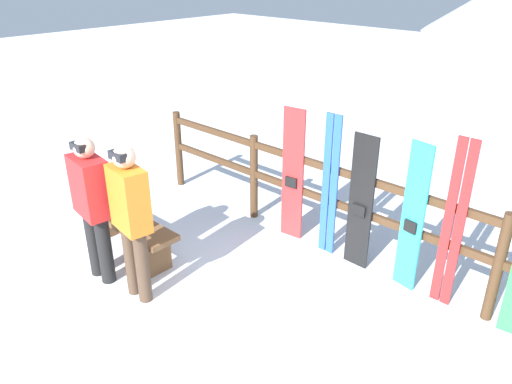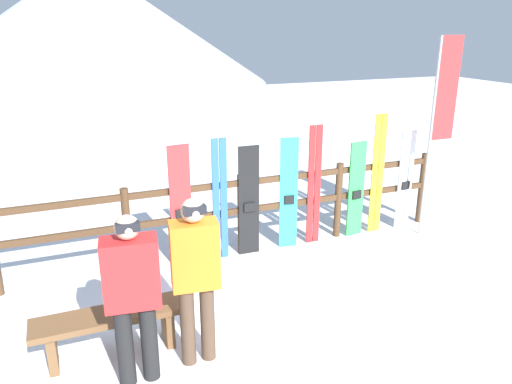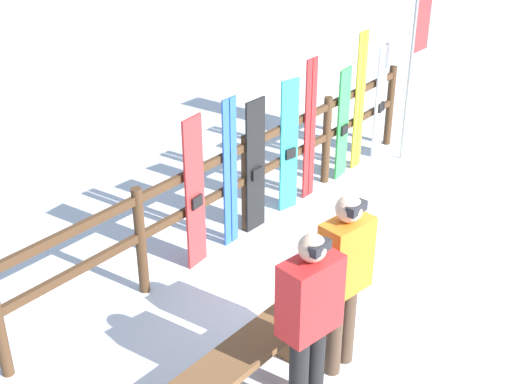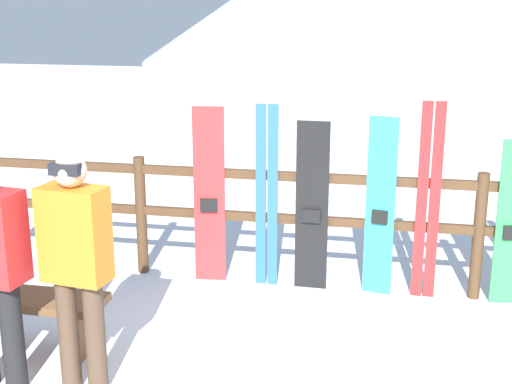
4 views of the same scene
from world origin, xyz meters
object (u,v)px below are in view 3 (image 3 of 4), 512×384
ski_pair_blue (230,174)px  snowboard_green (343,124)px  person_orange (345,273)px  snowboard_red (195,194)px  snowboard_black_stripe (255,167)px  rental_flag (420,20)px  bench (245,359)px  snowboard_white (380,102)px  ski_pair_red (310,130)px  snowboard_cyan (289,147)px  person_red (309,315)px  ski_pair_yellow (359,102)px

ski_pair_blue → snowboard_green: bearing=-0.1°
person_orange → snowboard_red: same height
snowboard_black_stripe → rental_flag: size_ratio=0.53×
bench → snowboard_white: 4.79m
person_orange → snowboard_black_stripe: bearing=57.1°
bench → ski_pair_red: (2.96, 1.57, 0.52)m
bench → ski_pair_blue: 2.28m
person_orange → snowboard_green: bearing=33.7°
snowboard_cyan → ski_pair_red: bearing=0.5°
person_red → snowboard_cyan: bearing=40.1°
bench → snowboard_red: 1.95m
ski_pair_red → snowboard_green: ski_pair_red is taller
ski_pair_red → snowboard_red: bearing=-179.9°
ski_pair_yellow → ski_pair_red: bearing=-180.0°
snowboard_cyan → ski_pair_red: ski_pair_red is taller
ski_pair_red → snowboard_white: (1.54, -0.00, -0.11)m
rental_flag → ski_pair_blue: bearing=173.7°
bench → person_red: bearing=-69.7°
person_red → ski_pair_blue: (1.42, 2.03, -0.07)m
person_orange → snowboard_black_stripe: 2.33m
snowboard_cyan → ski_pair_red: (0.39, 0.00, 0.07)m
person_red → ski_pair_yellow: (3.83, 2.03, -0.00)m
snowboard_red → snowboard_cyan: (1.50, -0.00, -0.02)m
person_orange → snowboard_black_stripe: (1.26, 1.95, -0.18)m
ski_pair_blue → rental_flag: rental_flag is taller
person_orange → snowboard_white: (3.78, 1.95, -0.18)m
snowboard_red → ski_pair_yellow: ski_pair_yellow is taller
bench → snowboard_red: bearing=55.5°
snowboard_cyan → person_red: bearing=-139.9°
snowboard_cyan → snowboard_green: (1.08, -0.00, -0.08)m
ski_pair_red → ski_pair_yellow: (1.04, 0.00, 0.04)m
ski_pair_blue → snowboard_cyan: bearing=-0.2°
bench → person_orange: 1.02m
person_orange → person_red: bearing=-172.6°
ski_pair_blue → snowboard_white: size_ratio=1.09×
snowboard_black_stripe → rental_flag: 2.94m
snowboard_green → snowboard_red: bearing=180.0°
bench → rental_flag: bearing=14.6°
snowboard_green → ski_pair_red: bearing=179.7°
snowboard_red → ski_pair_red: ski_pair_red is taller
snowboard_black_stripe → snowboard_white: snowboard_black_stripe is taller
snowboard_green → rental_flag: 1.58m
snowboard_red → ski_pair_red: bearing=0.1°
ski_pair_yellow → rental_flag: 1.22m
snowboard_black_stripe → snowboard_green: (1.66, -0.00, -0.05)m
snowboard_green → ski_pair_blue: bearing=179.9°
person_red → snowboard_white: (4.34, 2.02, -0.15)m
ski_pair_blue → ski_pair_yellow: bearing=-0.0°
person_red → snowboard_green: size_ratio=1.11×
ski_pair_blue → snowboard_white: (2.91, -0.00, -0.07)m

